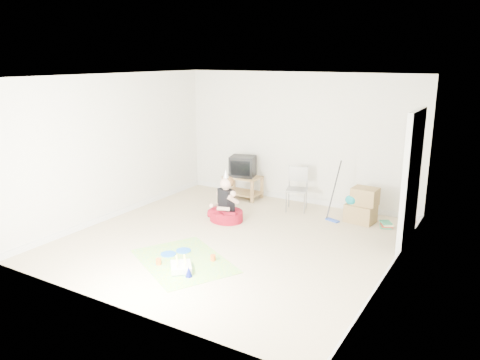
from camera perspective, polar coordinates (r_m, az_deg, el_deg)
The scene contains 16 objects.
ground at distance 7.65m, azimuth -0.89°, elevation -7.29°, with size 5.00×5.00×0.00m, color beige.
doorway_recess at distance 7.57m, azimuth 20.29°, elevation -0.30°, with size 0.02×0.90×2.05m, color black.
tv_stand at distance 9.78m, azimuth 0.33°, elevation -0.63°, with size 0.76×0.48×0.47m.
crt_tv at distance 9.68m, azimuth 0.34°, elevation 1.69°, with size 0.50×0.41×0.43m, color black.
folding_chair at distance 9.01m, azimuth 6.94°, elevation -1.18°, with size 0.47×0.46×0.85m.
cardboard_boxes at distance 8.63m, azimuth 14.63°, elevation -3.06°, with size 0.56×0.44×0.64m.
floor_mop at distance 8.57m, azimuth 11.28°, elevation -3.27°, with size 0.28×0.35×1.07m.
book_pile at distance 8.57m, azimuth 17.43°, elevation -5.18°, with size 0.26×0.29×0.11m.
seated_woman at distance 8.47m, azimuth -1.70°, elevation -3.58°, with size 0.87×0.87×0.96m.
party_mat at distance 6.94m, azimuth -6.89°, elevation -9.76°, with size 1.54×1.11×0.01m, color #DF2F83.
birthday_cake at distance 6.64m, azimuth -7.20°, elevation -10.56°, with size 0.43×0.44×0.16m.
blue_plate_near at distance 7.27m, azimuth -6.90°, elevation -8.54°, with size 0.23×0.23×0.01m, color blue.
blue_plate_far at distance 7.18m, azimuth -8.73°, elevation -8.91°, with size 0.23×0.23×0.01m, color blue.
orange_cup_near at distance 6.89m, azimuth -3.31°, elevation -9.45°, with size 0.08×0.08×0.09m, color orange.
orange_cup_far at distance 6.86m, azimuth -9.89°, elevation -9.77°, with size 0.08×0.08×0.09m, color orange.
blue_party_hat at distance 6.44m, azimuth -6.26°, elevation -11.05°, with size 0.10×0.10×0.14m, color #16219F.
Camera 1 is at (3.72, -6.04, 2.87)m, focal length 35.00 mm.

